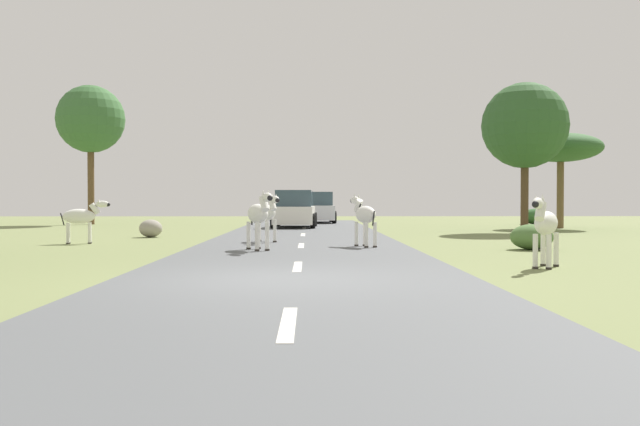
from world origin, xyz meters
TOP-DOWN VIEW (x-y plane):
  - ground_plane at (0.00, 0.00)m, footprint 90.00×90.00m
  - road at (0.27, 0.00)m, footprint 6.00×64.00m
  - lane_markings at (0.27, -1.00)m, footprint 0.16×56.00m
  - zebra_0 at (-0.78, 6.28)m, footprint 0.87×1.54m
  - zebra_1 at (5.10, 2.14)m, footprint 1.00×1.38m
  - zebra_2 at (-0.76, 9.73)m, footprint 0.85×1.47m
  - zebra_3 at (-6.43, 9.76)m, footprint 1.43×0.61m
  - zebra_4 at (2.01, 7.61)m, footprint 0.77×1.47m
  - car_0 at (0.95, 27.56)m, footprint 2.11×4.39m
  - car_1 at (-0.18, 20.95)m, footprint 2.15×4.40m
  - tree_0 at (-11.45, 26.37)m, footprint 3.68×3.68m
  - tree_3 at (9.45, 17.03)m, footprint 3.55×3.55m
  - tree_4 at (12.38, 20.88)m, footprint 3.87×3.87m
  - bush_0 at (12.91, 25.95)m, footprint 1.44×1.29m
  - bush_1 at (6.46, 7.04)m, footprint 1.14×1.03m
  - rock_1 at (-5.16, 13.28)m, footprint 0.81×0.80m

SIDE VIEW (x-z plane):
  - ground_plane at x=0.00m, z-range 0.00..0.00m
  - road at x=0.27m, z-range 0.00..0.05m
  - lane_markings at x=0.27m, z-range 0.05..0.06m
  - rock_1 at x=-5.16m, z-range 0.00..0.64m
  - bush_1 at x=6.46m, z-range 0.00..0.68m
  - bush_0 at x=12.91m, z-range 0.00..0.86m
  - zebra_3 at x=-6.43m, z-range 0.13..1.50m
  - car_0 at x=0.95m, z-range -0.02..1.72m
  - car_1 at x=-0.18m, z-range -0.02..1.72m
  - zebra_1 at x=5.10m, z-range 0.14..1.58m
  - zebra_4 at x=2.01m, z-range 0.19..1.64m
  - zebra_2 at x=-0.76m, z-range 0.19..1.66m
  - zebra_0 at x=-0.78m, z-range 0.20..1.73m
  - tree_4 at x=12.38m, z-range 1.53..6.02m
  - tree_3 at x=9.45m, z-range 1.31..7.51m
  - tree_0 at x=-11.45m, z-range 1.92..9.53m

